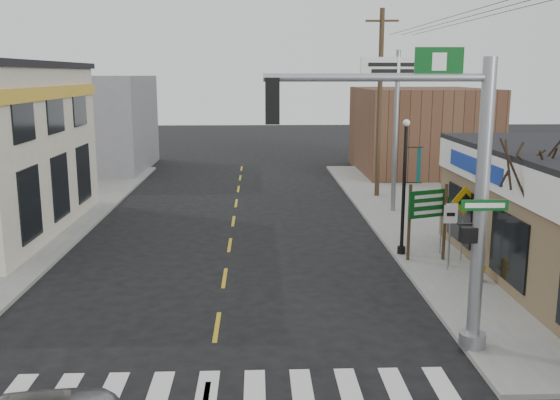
{
  "coord_description": "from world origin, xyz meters",
  "views": [
    {
      "loc": [
        1.08,
        -11.44,
        6.53
      ],
      "look_at": [
        1.77,
        6.94,
        2.8
      ],
      "focal_mm": 40.0,
      "sensor_mm": 36.0,
      "label": 1
    }
  ],
  "objects_px": {
    "fire_hydrant": "(480,268)",
    "utility_pole_far": "(380,102)",
    "guide_sign": "(428,211)",
    "bare_tree": "(530,152)",
    "lamp_post": "(406,177)",
    "traffic_signal_pole": "(447,176)",
    "dance_center_sign": "(397,92)"
  },
  "relations": [
    {
      "from": "fire_hydrant",
      "to": "dance_center_sign",
      "type": "bearing_deg",
      "value": 92.79
    },
    {
      "from": "traffic_signal_pole",
      "to": "fire_hydrant",
      "type": "height_order",
      "value": "traffic_signal_pole"
    },
    {
      "from": "fire_hydrant",
      "to": "utility_pole_far",
      "type": "relative_size",
      "value": 0.08
    },
    {
      "from": "guide_sign",
      "to": "bare_tree",
      "type": "bearing_deg",
      "value": -83.47
    },
    {
      "from": "dance_center_sign",
      "to": "utility_pole_far",
      "type": "height_order",
      "value": "utility_pole_far"
    },
    {
      "from": "lamp_post",
      "to": "utility_pole_far",
      "type": "relative_size",
      "value": 0.5
    },
    {
      "from": "dance_center_sign",
      "to": "bare_tree",
      "type": "height_order",
      "value": "dance_center_sign"
    },
    {
      "from": "fire_hydrant",
      "to": "utility_pole_far",
      "type": "height_order",
      "value": "utility_pole_far"
    },
    {
      "from": "dance_center_sign",
      "to": "bare_tree",
      "type": "xyz_separation_m",
      "value": [
        1.23,
        -11.64,
        -1.33
      ]
    },
    {
      "from": "fire_hydrant",
      "to": "dance_center_sign",
      "type": "height_order",
      "value": "dance_center_sign"
    },
    {
      "from": "fire_hydrant",
      "to": "dance_center_sign",
      "type": "xyz_separation_m",
      "value": [
        -0.51,
        10.39,
        5.15
      ]
    },
    {
      "from": "lamp_post",
      "to": "guide_sign",
      "type": "bearing_deg",
      "value": -46.64
    },
    {
      "from": "guide_sign",
      "to": "lamp_post",
      "type": "relative_size",
      "value": 0.55
    },
    {
      "from": "traffic_signal_pole",
      "to": "utility_pole_far",
      "type": "bearing_deg",
      "value": 84.74
    },
    {
      "from": "traffic_signal_pole",
      "to": "dance_center_sign",
      "type": "distance_m",
      "value": 15.32
    },
    {
      "from": "guide_sign",
      "to": "bare_tree",
      "type": "xyz_separation_m",
      "value": [
        1.81,
        -3.59,
        2.49
      ]
    },
    {
      "from": "guide_sign",
      "to": "lamp_post",
      "type": "height_order",
      "value": "lamp_post"
    },
    {
      "from": "fire_hydrant",
      "to": "guide_sign",
      "type": "bearing_deg",
      "value": 115.12
    },
    {
      "from": "traffic_signal_pole",
      "to": "dance_center_sign",
      "type": "height_order",
      "value": "dance_center_sign"
    },
    {
      "from": "traffic_signal_pole",
      "to": "utility_pole_far",
      "type": "distance_m",
      "value": 19.01
    },
    {
      "from": "fire_hydrant",
      "to": "bare_tree",
      "type": "distance_m",
      "value": 4.09
    },
    {
      "from": "lamp_post",
      "to": "bare_tree",
      "type": "xyz_separation_m",
      "value": [
        2.42,
        -4.4,
        1.42
      ]
    },
    {
      "from": "dance_center_sign",
      "to": "lamp_post",
      "type": "bearing_deg",
      "value": -105.38
    },
    {
      "from": "guide_sign",
      "to": "traffic_signal_pole",
      "type": "bearing_deg",
      "value": -123.06
    },
    {
      "from": "fire_hydrant",
      "to": "dance_center_sign",
      "type": "relative_size",
      "value": 0.1
    },
    {
      "from": "guide_sign",
      "to": "dance_center_sign",
      "type": "xyz_separation_m",
      "value": [
        0.59,
        8.06,
        3.82
      ]
    },
    {
      "from": "lamp_post",
      "to": "bare_tree",
      "type": "distance_m",
      "value": 5.22
    },
    {
      "from": "fire_hydrant",
      "to": "bare_tree",
      "type": "relative_size",
      "value": 0.14
    },
    {
      "from": "lamp_post",
      "to": "traffic_signal_pole",
      "type": "bearing_deg",
      "value": -90.6
    },
    {
      "from": "guide_sign",
      "to": "bare_tree",
      "type": "distance_m",
      "value": 4.73
    },
    {
      "from": "bare_tree",
      "to": "dance_center_sign",
      "type": "bearing_deg",
      "value": 96.01
    },
    {
      "from": "traffic_signal_pole",
      "to": "guide_sign",
      "type": "xyz_separation_m",
      "value": [
        1.6,
        7.04,
        -2.4
      ]
    }
  ]
}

